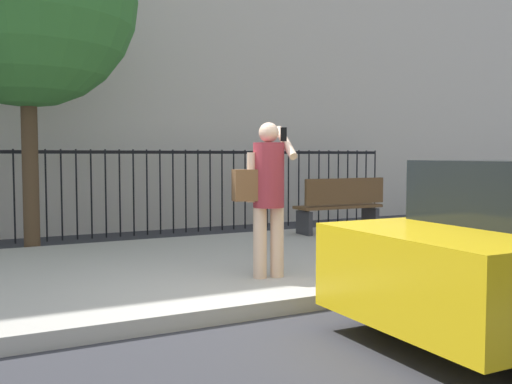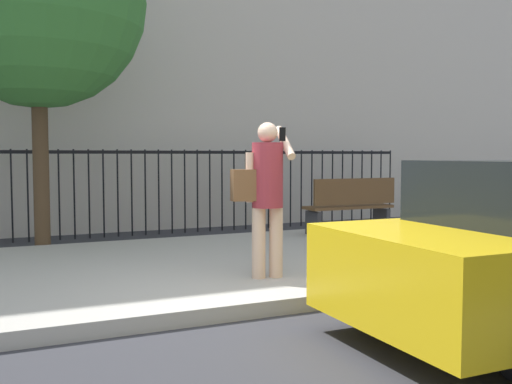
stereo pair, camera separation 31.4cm
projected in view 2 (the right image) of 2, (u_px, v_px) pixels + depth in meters
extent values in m
plane|color=#333338|center=(261.00, 318.00, 5.29)|extent=(60.00, 60.00, 0.00)
cube|color=#B2ADA3|center=(187.00, 268.00, 7.28)|extent=(28.00, 4.40, 0.15)
cube|color=black|center=(124.00, 152.00, 10.54)|extent=(12.00, 0.04, 0.06)
cylinder|color=black|center=(12.00, 196.00, 9.79)|extent=(0.03, 0.03, 1.60)
cylinder|color=black|center=(28.00, 196.00, 9.90)|extent=(0.03, 0.03, 1.60)
cylinder|color=black|center=(44.00, 195.00, 10.00)|extent=(0.03, 0.03, 1.60)
cylinder|color=black|center=(59.00, 195.00, 10.11)|extent=(0.03, 0.03, 1.60)
cylinder|color=black|center=(74.00, 194.00, 10.22)|extent=(0.03, 0.03, 1.60)
cylinder|color=black|center=(89.00, 194.00, 10.32)|extent=(0.03, 0.03, 1.60)
cylinder|color=black|center=(104.00, 194.00, 10.43)|extent=(0.03, 0.03, 1.60)
cylinder|color=black|center=(118.00, 193.00, 10.53)|extent=(0.03, 0.03, 1.60)
cylinder|color=black|center=(132.00, 193.00, 10.64)|extent=(0.03, 0.03, 1.60)
cylinder|color=black|center=(145.00, 192.00, 10.75)|extent=(0.03, 0.03, 1.60)
cylinder|color=black|center=(159.00, 192.00, 10.85)|extent=(0.03, 0.03, 1.60)
cylinder|color=black|center=(172.00, 192.00, 10.96)|extent=(0.03, 0.03, 1.60)
cylinder|color=black|center=(185.00, 191.00, 11.07)|extent=(0.03, 0.03, 1.60)
cylinder|color=black|center=(197.00, 191.00, 11.17)|extent=(0.03, 0.03, 1.60)
cylinder|color=black|center=(210.00, 191.00, 11.28)|extent=(0.03, 0.03, 1.60)
cylinder|color=black|center=(222.00, 190.00, 11.38)|extent=(0.03, 0.03, 1.60)
cylinder|color=black|center=(234.00, 190.00, 11.49)|extent=(0.03, 0.03, 1.60)
cylinder|color=black|center=(246.00, 190.00, 11.60)|extent=(0.03, 0.03, 1.60)
cylinder|color=black|center=(257.00, 189.00, 11.70)|extent=(0.03, 0.03, 1.60)
cylinder|color=black|center=(269.00, 189.00, 11.81)|extent=(0.03, 0.03, 1.60)
cylinder|color=black|center=(280.00, 189.00, 11.91)|extent=(0.03, 0.03, 1.60)
cylinder|color=black|center=(291.00, 188.00, 12.02)|extent=(0.03, 0.03, 1.60)
cylinder|color=black|center=(301.00, 188.00, 12.13)|extent=(0.03, 0.03, 1.60)
cylinder|color=black|center=(312.00, 188.00, 12.23)|extent=(0.03, 0.03, 1.60)
cylinder|color=black|center=(322.00, 188.00, 12.34)|extent=(0.03, 0.03, 1.60)
cylinder|color=black|center=(332.00, 187.00, 12.45)|extent=(0.03, 0.03, 1.60)
cylinder|color=black|center=(342.00, 187.00, 12.55)|extent=(0.03, 0.03, 1.60)
cylinder|color=black|center=(352.00, 187.00, 12.66)|extent=(0.03, 0.03, 1.60)
cylinder|color=black|center=(362.00, 187.00, 12.76)|extent=(0.03, 0.03, 1.60)
cylinder|color=black|center=(371.00, 186.00, 12.87)|extent=(0.03, 0.03, 1.60)
cylinder|color=black|center=(381.00, 186.00, 12.98)|extent=(0.03, 0.03, 1.60)
cylinder|color=black|center=(390.00, 186.00, 13.08)|extent=(0.03, 0.03, 1.60)
cylinder|color=black|center=(384.00, 287.00, 5.16)|extent=(0.64, 0.22, 0.64)
cylinder|color=beige|center=(276.00, 242.00, 6.35)|extent=(0.15, 0.15, 0.77)
cylinder|color=beige|center=(259.00, 243.00, 6.30)|extent=(0.15, 0.15, 0.77)
cylinder|color=#992D38|center=(267.00, 175.00, 6.28)|extent=(0.39, 0.39, 0.71)
sphere|color=beige|center=(268.00, 132.00, 6.25)|extent=(0.22, 0.22, 0.22)
cylinder|color=beige|center=(285.00, 143.00, 6.31)|extent=(0.16, 0.50, 0.38)
cylinder|color=beige|center=(250.00, 177.00, 6.22)|extent=(0.09, 0.09, 0.54)
cube|color=black|center=(282.00, 134.00, 6.23)|extent=(0.07, 0.02, 0.15)
cube|color=brown|center=(244.00, 185.00, 6.21)|extent=(0.30, 0.20, 0.34)
cube|color=brown|center=(348.00, 207.00, 9.97)|extent=(1.60, 0.45, 0.05)
cube|color=brown|center=(355.00, 191.00, 9.78)|extent=(1.60, 0.06, 0.44)
cube|color=#333338|center=(313.00, 223.00, 9.70)|extent=(0.08, 0.41, 0.40)
cube|color=#333338|center=(381.00, 219.00, 10.28)|extent=(0.08, 0.41, 0.40)
cylinder|color=#4C3823|center=(41.00, 158.00, 8.67)|extent=(0.23, 0.23, 2.91)
sphere|color=#387A33|center=(37.00, 0.00, 8.52)|extent=(3.19, 3.19, 3.19)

